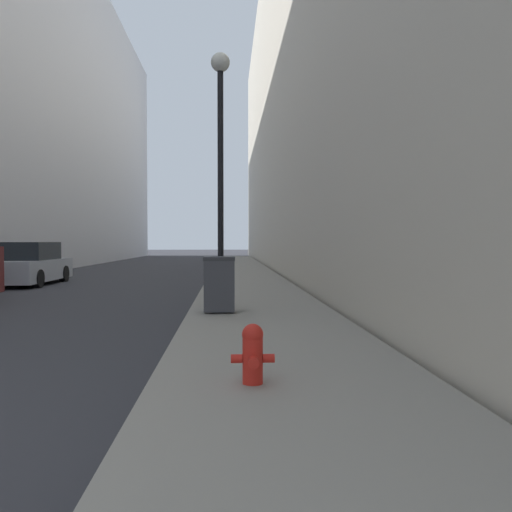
{
  "coord_description": "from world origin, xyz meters",
  "views": [
    {
      "loc": [
        4.74,
        -2.72,
        1.6
      ],
      "look_at": [
        5.96,
        19.25,
        0.98
      ],
      "focal_mm": 35.0,
      "sensor_mm": 36.0,
      "label": 1
    }
  ],
  "objects_px": {
    "fire_hydrant": "(253,352)",
    "parked_sedan_near": "(30,265)",
    "trash_bin": "(219,284)",
    "lamppost": "(220,141)"
  },
  "relations": [
    {
      "from": "fire_hydrant",
      "to": "trash_bin",
      "type": "relative_size",
      "value": 0.54
    },
    {
      "from": "trash_bin",
      "to": "parked_sedan_near",
      "type": "relative_size",
      "value": 0.25
    },
    {
      "from": "trash_bin",
      "to": "lamppost",
      "type": "distance_m",
      "value": 4.15
    },
    {
      "from": "fire_hydrant",
      "to": "parked_sedan_near",
      "type": "height_order",
      "value": "parked_sedan_near"
    },
    {
      "from": "fire_hydrant",
      "to": "parked_sedan_near",
      "type": "relative_size",
      "value": 0.14
    },
    {
      "from": "trash_bin",
      "to": "lamppost",
      "type": "relative_size",
      "value": 0.18
    },
    {
      "from": "trash_bin",
      "to": "parked_sedan_near",
      "type": "bearing_deg",
      "value": 129.61
    },
    {
      "from": "lamppost",
      "to": "trash_bin",
      "type": "bearing_deg",
      "value": -89.81
    },
    {
      "from": "trash_bin",
      "to": "parked_sedan_near",
      "type": "distance_m",
      "value": 11.38
    },
    {
      "from": "fire_hydrant",
      "to": "trash_bin",
      "type": "height_order",
      "value": "trash_bin"
    }
  ]
}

